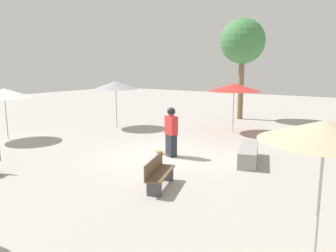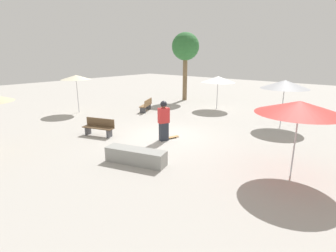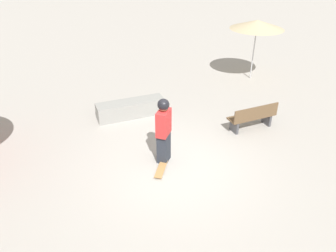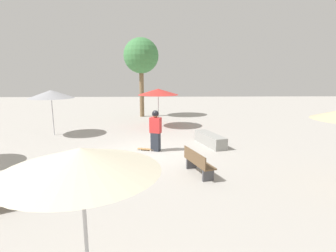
{
  "view_description": "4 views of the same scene",
  "coord_description": "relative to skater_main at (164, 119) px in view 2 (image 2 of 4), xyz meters",
  "views": [
    {
      "loc": [
        9.71,
        6.95,
        3.35
      ],
      "look_at": [
        0.01,
        0.42,
        1.22
      ],
      "focal_mm": 35.0,
      "sensor_mm": 36.0,
      "label": 1
    },
    {
      "loc": [
        -7.95,
        9.11,
        3.91
      ],
      "look_at": [
        -0.69,
        0.54,
        0.8
      ],
      "focal_mm": 28.0,
      "sensor_mm": 36.0,
      "label": 2
    },
    {
      "loc": [
        -0.72,
        -6.98,
        5.37
      ],
      "look_at": [
        -0.2,
        0.05,
        1.27
      ],
      "focal_mm": 35.0,
      "sensor_mm": 36.0,
      "label": 3
    },
    {
      "loc": [
        11.21,
        0.58,
        3.41
      ],
      "look_at": [
        -0.85,
        0.94,
        1.04
      ],
      "focal_mm": 28.0,
      "sensor_mm": 36.0,
      "label": 4
    }
  ],
  "objects": [
    {
      "name": "bench_far",
      "position": [
        2.91,
        1.51,
        -0.58
      ],
      "size": [
        1.66,
        0.94,
        0.85
      ],
      "rotation": [
        0.0,
        0.0,
        0.33
      ],
      "color": "#47474C",
      "rests_on": "ground_plane"
    },
    {
      "name": "shade_umbrella_white",
      "position": [
        1.79,
        -7.94,
        1.14
      ],
      "size": [
        2.43,
        2.43,
        2.37
      ],
      "color": "#B7B7BC",
      "rests_on": "ground_plane"
    },
    {
      "name": "shade_umbrella_grey",
      "position": [
        -3.39,
        -5.89,
        1.34
      ],
      "size": [
        2.49,
        2.49,
        2.57
      ],
      "color": "#B7B7BC",
      "rests_on": "ground_plane"
    },
    {
      "name": "concrete_ledge",
      "position": [
        -0.96,
        2.67,
        -0.73
      ],
      "size": [
        2.37,
        1.26,
        0.55
      ],
      "rotation": [
        0.0,
        0.0,
        0.3
      ],
      "color": "gray",
      "rests_on": "ground_plane"
    },
    {
      "name": "shade_umbrella_red",
      "position": [
        -5.64,
        0.09,
        1.31
      ],
      "size": [
        2.66,
        2.66,
        2.52
      ],
      "color": "#B7B7BC",
      "rests_on": "ground_plane"
    },
    {
      "name": "shade_umbrella_cream",
      "position": [
        8.42,
        -0.76,
        1.38
      ],
      "size": [
        1.98,
        1.98,
        2.54
      ],
      "color": "#B7B7BC",
      "rests_on": "ground_plane"
    },
    {
      "name": "bench_near",
      "position": [
        5.16,
        -4.05,
        -0.58
      ],
      "size": [
        1.12,
        1.62,
        0.85
      ],
      "rotation": [
        0.0,
        0.0,
        5.19
      ],
      "color": "#47474C",
      "rests_on": "ground_plane"
    },
    {
      "name": "skateboard",
      "position": [
        -0.1,
        -0.45,
        -0.95
      ],
      "size": [
        0.41,
        0.82,
        0.07
      ],
      "rotation": [
        0.0,
        0.0,
        4.43
      ],
      "color": "#B7844C",
      "rests_on": "ground_plane"
    },
    {
      "name": "skater_main",
      "position": [
        0.0,
        0.0,
        0.0
      ],
      "size": [
        0.45,
        0.56,
        1.87
      ],
      "rotation": [
        0.0,
        0.0,
        4.3
      ],
      "color": "#282D38",
      "rests_on": "ground_plane"
    },
    {
      "name": "ground_plane",
      "position": [
        0.29,
        -0.36,
        -1.01
      ],
      "size": [
        60.0,
        60.0,
        0.0
      ],
      "primitive_type": "plane",
      "color": "#ADA8A0"
    },
    {
      "name": "palm_tree_center_right",
      "position": [
        5.94,
        -9.57,
        3.38
      ],
      "size": [
        2.28,
        2.28,
        5.64
      ],
      "color": "brown",
      "rests_on": "ground_plane"
    }
  ]
}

